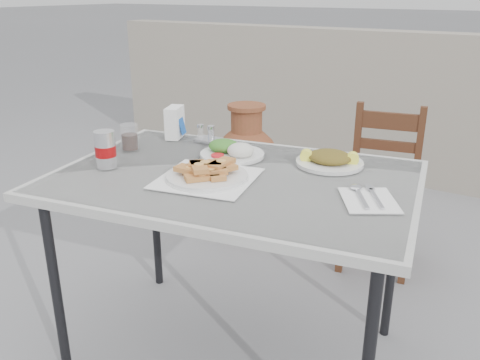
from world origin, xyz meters
The scene contains 13 objects.
ground centered at (0.00, 0.00, 0.00)m, with size 80.00×80.00×0.00m, color slate.
cafe_table centered at (-0.16, -0.10, 0.78)m, with size 1.52×1.15×0.84m.
pide_plate centered at (-0.22, -0.19, 0.87)m, with size 0.41×0.41×0.07m.
salad_rice_plate centered at (-0.28, 0.09, 0.86)m, with size 0.27×0.27×0.07m.
salad_chopped_plate centered at (0.11, 0.20, 0.86)m, with size 0.27×0.27×0.06m.
soda_can centered at (-0.63, -0.29, 0.91)m, with size 0.08×0.08×0.15m.
cola_glass centered at (-0.72, -0.06, 0.89)m, with size 0.08×0.08×0.11m.
napkin_holder centered at (-0.67, 0.19, 0.91)m, with size 0.11×0.14×0.15m.
condiment_caddy centered at (-0.50, 0.22, 0.87)m, with size 0.12×0.09×0.08m.
cutlery_napkin centered at (0.36, -0.07, 0.84)m, with size 0.26×0.28×0.02m.
chair centered at (0.11, 1.03, 0.47)m, with size 0.47×0.47×0.91m.
terracotta_urn centered at (-0.79, 1.06, 0.38)m, with size 0.47×0.47×0.82m.
back_wall centered at (0.00, 2.50, 0.60)m, with size 6.00×0.25×1.20m, color gray.
Camera 1 is at (0.82, -1.65, 1.51)m, focal length 38.00 mm.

